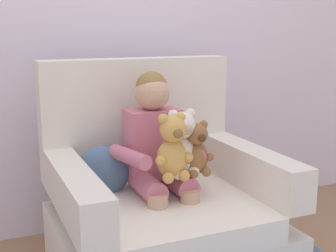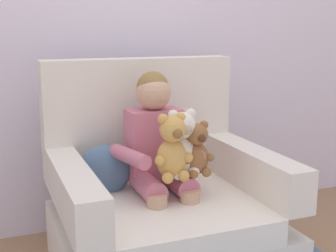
{
  "view_description": "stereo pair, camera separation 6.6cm",
  "coord_description": "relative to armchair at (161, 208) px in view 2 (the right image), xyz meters",
  "views": [
    {
      "loc": [
        -0.82,
        -1.92,
        1.19
      ],
      "look_at": [
        -0.01,
        -0.05,
        0.75
      ],
      "focal_mm": 49.56,
      "sensor_mm": 36.0,
      "label": 1
    },
    {
      "loc": [
        -0.76,
        -1.95,
        1.19
      ],
      "look_at": [
        -0.01,
        -0.05,
        0.75
      ],
      "focal_mm": 49.56,
      "sensor_mm": 36.0,
      "label": 2
    }
  ],
  "objects": [
    {
      "name": "back_wall",
      "position": [
        0.0,
        0.68,
        0.99
      ],
      "size": [
        6.0,
        0.1,
        2.6
      ],
      "primitive_type": "cube",
      "color": "silver",
      "rests_on": "ground"
    },
    {
      "name": "armchair",
      "position": [
        0.0,
        0.0,
        0.0
      ],
      "size": [
        1.02,
        0.92,
        1.03
      ],
      "color": "silver",
      "rests_on": "ground"
    },
    {
      "name": "seated_child",
      "position": [
        -0.01,
        0.02,
        0.3
      ],
      "size": [
        0.45,
        0.39,
        0.82
      ],
      "rotation": [
        0.0,
        0.0,
        0.01
      ],
      "color": "#C66B7F",
      "rests_on": "armchair"
    },
    {
      "name": "plush_cream",
      "position": [
        0.06,
        -0.11,
        0.34
      ],
      "size": [
        0.19,
        0.15,
        0.32
      ],
      "rotation": [
        0.0,
        0.0,
        -0.02
      ],
      "color": "silver",
      "rests_on": "armchair"
    },
    {
      "name": "plush_brown",
      "position": [
        0.13,
        -0.13,
        0.32
      ],
      "size": [
        0.15,
        0.13,
        0.26
      ],
      "rotation": [
        0.0,
        0.0,
        0.38
      ],
      "color": "brown",
      "rests_on": "armchair"
    },
    {
      "name": "plush_honey",
      "position": [
        -0.0,
        -0.14,
        0.34
      ],
      "size": [
        0.18,
        0.15,
        0.31
      ],
      "rotation": [
        0.0,
        0.0,
        -0.22
      ],
      "color": "gold",
      "rests_on": "armchair"
    },
    {
      "name": "throw_pillow",
      "position": [
        -0.25,
        0.11,
        0.19
      ],
      "size": [
        0.27,
        0.15,
        0.26
      ],
      "primitive_type": "ellipsoid",
      "rotation": [
        0.0,
        0.0,
        -0.14
      ],
      "color": "slate",
      "rests_on": "armchair"
    }
  ]
}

